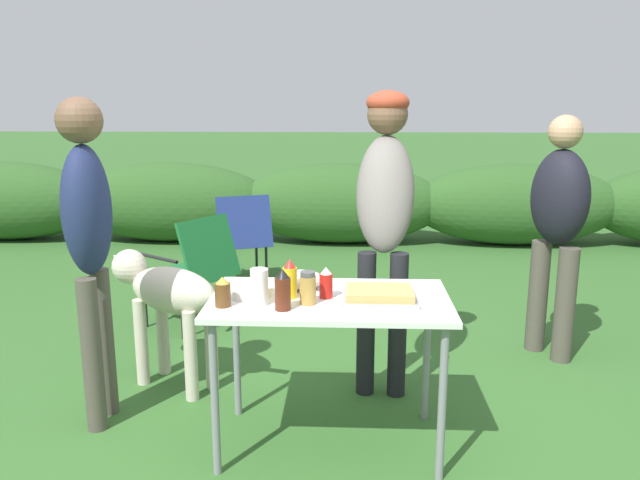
% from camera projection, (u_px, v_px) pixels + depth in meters
% --- Properties ---
extents(ground_plane, '(60.00, 60.00, 0.00)m').
position_uv_depth(ground_plane, '(329.00, 443.00, 3.02)').
color(ground_plane, '#336028').
extents(shrub_hedge, '(14.40, 0.90, 0.93)m').
position_uv_depth(shrub_hedge, '(341.00, 203.00, 7.20)').
color(shrub_hedge, '#2D5623').
rests_on(shrub_hedge, ground).
extents(folding_table, '(1.10, 0.64, 0.74)m').
position_uv_depth(folding_table, '(330.00, 313.00, 2.88)').
color(folding_table, silver).
rests_on(folding_table, ground).
extents(food_tray, '(0.34, 0.25, 0.06)m').
position_uv_depth(food_tray, '(379.00, 295.00, 2.81)').
color(food_tray, '#9E9EA3').
rests_on(food_tray, folding_table).
extents(plate_stack, '(0.22, 0.22, 0.04)m').
position_uv_depth(plate_stack, '(250.00, 290.00, 2.90)').
color(plate_stack, white).
rests_on(plate_stack, folding_table).
extents(mixing_bowl, '(0.23, 0.23, 0.08)m').
position_uv_depth(mixing_bowl, '(300.00, 279.00, 3.01)').
color(mixing_bowl, silver).
rests_on(mixing_bowl, folding_table).
extents(paper_cup_stack, '(0.08, 0.08, 0.16)m').
position_uv_depth(paper_cup_stack, '(259.00, 287.00, 2.75)').
color(paper_cup_stack, white).
rests_on(paper_cup_stack, folding_table).
extents(ketchup_bottle, '(0.06, 0.06, 0.14)m').
position_uv_depth(ketchup_bottle, '(326.00, 283.00, 2.85)').
color(ketchup_bottle, red).
rests_on(ketchup_bottle, folding_table).
extents(bbq_sauce_bottle, '(0.07, 0.07, 0.18)m').
position_uv_depth(bbq_sauce_bottle, '(283.00, 290.00, 2.68)').
color(bbq_sauce_bottle, '#562314').
rests_on(bbq_sauce_bottle, folding_table).
extents(spice_jar, '(0.07, 0.07, 0.15)m').
position_uv_depth(spice_jar, '(308.00, 288.00, 2.76)').
color(spice_jar, '#B2893D').
rests_on(spice_jar, folding_table).
extents(beer_bottle, '(0.07, 0.07, 0.13)m').
position_uv_depth(beer_bottle, '(223.00, 292.00, 2.73)').
color(beer_bottle, brown).
rests_on(beer_bottle, folding_table).
extents(mustard_bottle, '(0.07, 0.07, 0.18)m').
position_uv_depth(mustard_bottle, '(290.00, 279.00, 2.84)').
color(mustard_bottle, yellow).
rests_on(mustard_bottle, folding_table).
extents(standing_person_in_gray_fleece, '(0.35, 0.49, 1.68)m').
position_uv_depth(standing_person_in_gray_fleece, '(385.00, 201.00, 3.42)').
color(standing_person_in_gray_fleece, black).
rests_on(standing_person_in_gray_fleece, ground).
extents(standing_person_in_navy_coat, '(0.23, 0.32, 1.64)m').
position_uv_depth(standing_person_in_navy_coat, '(88.00, 230.00, 3.02)').
color(standing_person_in_navy_coat, '#4C473D').
rests_on(standing_person_in_navy_coat, ground).
extents(standing_person_in_olive_jacket, '(0.45, 0.48, 1.54)m').
position_uv_depth(standing_person_in_olive_jacket, '(558.00, 217.00, 3.88)').
color(standing_person_in_olive_jacket, '#4C473D').
rests_on(standing_person_in_olive_jacket, ground).
extents(dog, '(0.85, 0.55, 0.77)m').
position_uv_depth(dog, '(167.00, 296.00, 3.55)').
color(dog, beige).
rests_on(dog, ground).
extents(camp_chair_green_behind_table, '(0.64, 0.72, 0.83)m').
position_uv_depth(camp_chair_green_behind_table, '(241.00, 235.00, 5.47)').
color(camp_chair_green_behind_table, navy).
rests_on(camp_chair_green_behind_table, ground).
extents(camp_chair_near_hedge, '(0.75, 0.71, 0.83)m').
position_uv_depth(camp_chair_near_hedge, '(193.00, 266.00, 4.45)').
color(camp_chair_near_hedge, '#19602D').
rests_on(camp_chair_near_hedge, ground).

